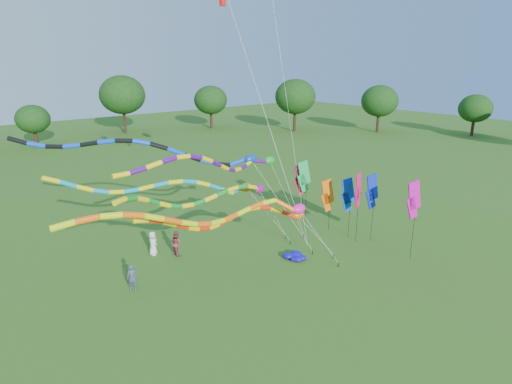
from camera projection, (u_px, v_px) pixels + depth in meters
ground at (327, 284)px, 23.90m from camera, size 160.00×160.00×0.00m
tree_ring at (310, 221)px, 18.55m from camera, size 114.56×118.24×9.49m
tube_kite_red at (246, 217)px, 22.37m from camera, size 12.42×1.29×6.04m
tube_kite_orange at (227, 214)px, 19.91m from camera, size 15.13×1.07×7.15m
tube_kite_purple at (226, 164)px, 22.19m from camera, size 13.78×2.82×8.51m
tube_kite_blue at (165, 152)px, 23.22m from camera, size 14.67×7.35×8.87m
tube_kite_cyan at (181, 187)px, 24.07m from camera, size 13.89×3.03×7.10m
tube_kite_green at (217, 194)px, 22.90m from camera, size 12.99×3.64×7.10m
banner_pole_magenta_b at (358, 191)px, 28.30m from camera, size 1.13×0.44×4.99m
banner_pole_orange at (327, 196)px, 30.71m from camera, size 1.14×0.37×3.93m
banner_pole_magenta_a at (414, 200)px, 25.73m from camera, size 1.14×0.39×5.20m
banner_pole_green at (304, 177)px, 32.19m from camera, size 1.14×0.40×4.86m
banner_pole_red at (300, 180)px, 32.65m from camera, size 1.09×0.55×4.52m
banner_pole_blue_b at (372, 192)px, 28.45m from camera, size 1.16×0.25×4.89m
banner_pole_blue_a at (348, 195)px, 29.42m from camera, size 1.12×0.48×4.37m
blue_nylon_heap at (291, 258)px, 26.62m from camera, size 0.79×1.27×0.43m
person_a at (153, 243)px, 27.34m from camera, size 0.90×0.90×1.58m
person_b at (132, 278)px, 23.06m from camera, size 0.67×0.63×1.55m
person_c at (177, 243)px, 27.30m from camera, size 0.66×0.82×1.62m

